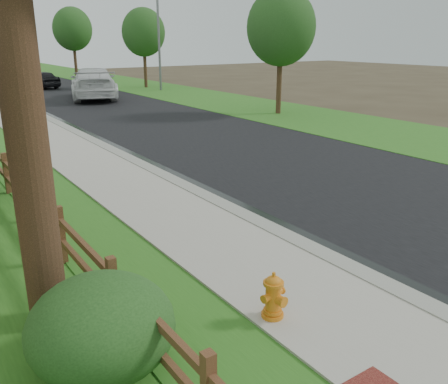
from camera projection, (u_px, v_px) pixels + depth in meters
road at (57, 91)px, 36.26m from camera, size 8.00×90.00×0.02m
wet_gutter at (2, 94)px, 34.20m from camera, size 0.50×90.00×0.00m
verge_far at (139, 86)px, 39.95m from camera, size 6.00×90.00×0.04m
ranch_fence at (43, 213)px, 9.21m from camera, size 0.12×16.92×1.10m
fire_hydrant at (273, 297)px, 6.60m from camera, size 0.45×0.36×0.69m
white_suv at (94, 83)px, 31.05m from camera, size 4.75×7.42×2.00m
dark_car_mid at (41, 79)px, 37.80m from camera, size 2.39×4.27×1.37m
dark_car_far at (9, 77)px, 37.55m from camera, size 3.39×5.62×1.75m
streetlight at (156, 22)px, 34.80m from camera, size 2.03×0.36×8.79m
shrub_b at (102, 327)px, 5.57m from camera, size 1.92×1.92×1.22m
tree_near_right at (281, 27)px, 23.85m from camera, size 3.49×3.49×6.29m
tree_mid_right at (143, 32)px, 37.18m from camera, size 3.39×3.39×6.15m
tree_far_right at (72, 29)px, 44.04m from camera, size 3.59×3.59×6.63m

